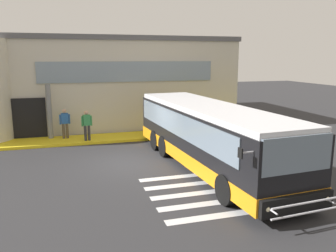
{
  "coord_description": "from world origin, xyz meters",
  "views": [
    {
      "loc": [
        -2.72,
        -14.77,
        4.67
      ],
      "look_at": [
        1.78,
        0.38,
        1.5
      ],
      "focal_mm": 36.92,
      "sensor_mm": 36.0,
      "label": 1
    }
  ],
  "objects": [
    {
      "name": "bay_paint_stripes",
      "position": [
        2.0,
        -4.2,
        0.0
      ],
      "size": [
        4.4,
        3.96,
        0.01
      ],
      "color": "silver",
      "rests_on": "ground"
    },
    {
      "name": "boarding_curb",
      "position": [
        0.0,
        4.8,
        0.07
      ],
      "size": [
        20.53,
        2.0,
        0.15
      ],
      "primitive_type": "cube",
      "color": "yellow",
      "rests_on": "ground"
    },
    {
      "name": "bus_main_foreground",
      "position": [
        2.96,
        -1.64,
        1.33
      ],
      "size": [
        3.31,
        11.47,
        2.7
      ],
      "color": "black",
      "rests_on": "ground"
    },
    {
      "name": "entry_support_column",
      "position": [
        -3.66,
        5.4,
        1.67
      ],
      "size": [
        0.28,
        0.28,
        3.04
      ],
      "primitive_type": "cylinder",
      "color": "slate",
      "rests_on": "boarding_curb"
    },
    {
      "name": "passenger_near_column",
      "position": [
        -2.86,
        5.11,
        1.08
      ],
      "size": [
        0.59,
        0.26,
        1.68
      ],
      "color": "#4C4233",
      "rests_on": "boarding_curb"
    },
    {
      "name": "ground_plane",
      "position": [
        0.0,
        0.0,
        -0.01
      ],
      "size": [
        80.0,
        90.0,
        0.02
      ],
      "primitive_type": "cube",
      "color": "#2B2B2D",
      "rests_on": "ground"
    },
    {
      "name": "safety_bollard_yellow",
      "position": [
        3.16,
        3.6,
        0.45
      ],
      "size": [
        0.18,
        0.18,
        0.9
      ],
      "primitive_type": "cylinder",
      "color": "yellow",
      "rests_on": "ground"
    },
    {
      "name": "terminal_building",
      "position": [
        -0.66,
        11.53,
        2.97
      ],
      "size": [
        18.33,
        13.8,
        5.95
      ],
      "color": "beige",
      "rests_on": "ground"
    },
    {
      "name": "passenger_by_doorway",
      "position": [
        -1.72,
        4.25,
        1.11
      ],
      "size": [
        0.58,
        0.42,
        1.68
      ],
      "color": "#2D2D33",
      "rests_on": "boarding_curb"
    }
  ]
}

